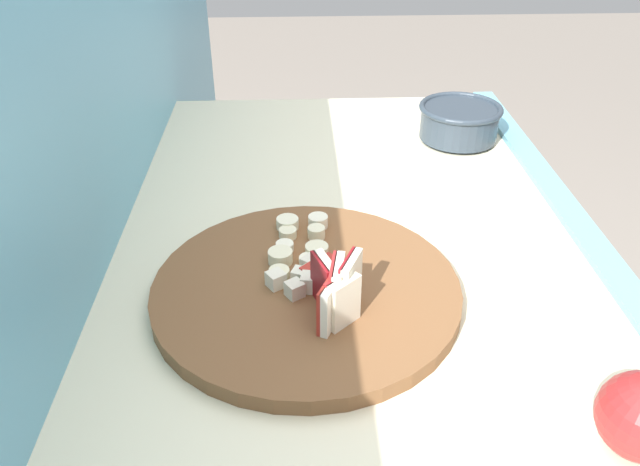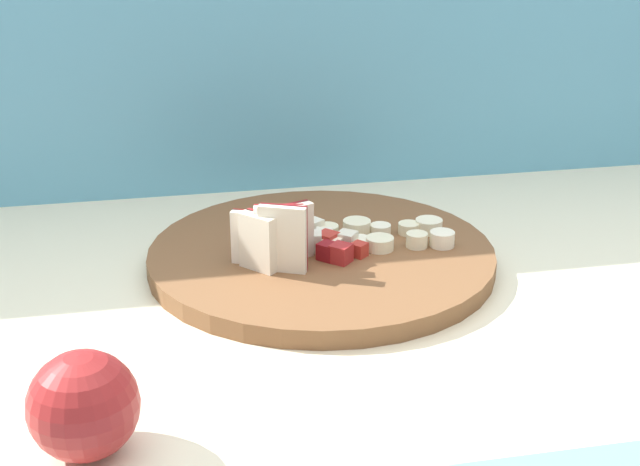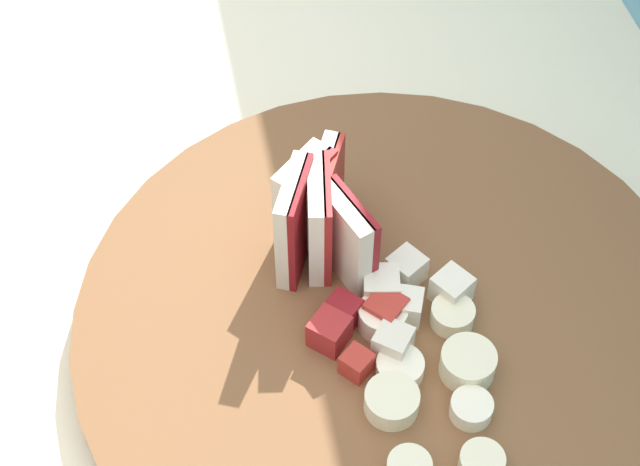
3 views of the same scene
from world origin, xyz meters
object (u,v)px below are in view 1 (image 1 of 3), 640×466
at_px(banana_slice_rows, 300,246).
at_px(apple_wedge_fan, 337,291).
at_px(apple_dice_pile, 310,276).
at_px(ceramic_bowl, 459,121).
at_px(cutting_board, 306,290).

bearing_deg(banana_slice_rows, apple_wedge_fan, -162.80).
relative_size(apple_wedge_fan, banana_slice_rows, 0.58).
height_order(apple_wedge_fan, apple_dice_pile, apple_wedge_fan).
bearing_deg(ceramic_bowl, cutting_board, 147.29).
xyz_separation_m(cutting_board, ceramic_bowl, (0.43, -0.28, 0.03)).
bearing_deg(apple_wedge_fan, cutting_board, 30.44).
bearing_deg(apple_dice_pile, banana_slice_rows, 9.58).
relative_size(apple_wedge_fan, apple_dice_pile, 0.85).
xyz_separation_m(apple_dice_pile, banana_slice_rows, (0.07, 0.01, -0.00)).
xyz_separation_m(cutting_board, apple_dice_pile, (0.00, -0.00, 0.02)).
relative_size(apple_wedge_fan, ceramic_bowl, 0.59).
height_order(apple_dice_pile, banana_slice_rows, apple_dice_pile).
distance_m(apple_dice_pile, banana_slice_rows, 0.07).
distance_m(cutting_board, apple_wedge_fan, 0.07).
height_order(cutting_board, apple_wedge_fan, apple_wedge_fan).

